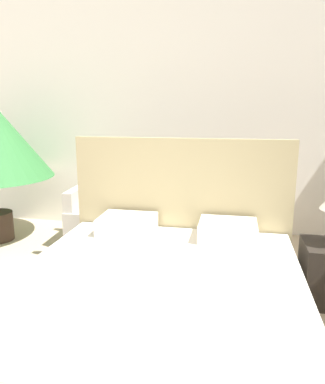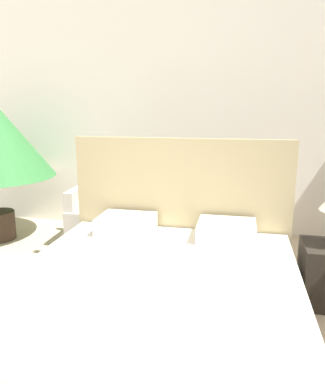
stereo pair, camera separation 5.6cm
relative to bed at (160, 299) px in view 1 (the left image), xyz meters
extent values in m
cube|color=silver|center=(-0.22, 2.26, 1.19)|extent=(10.00, 0.06, 2.90)
cube|color=brown|center=(0.00, -0.10, -0.12)|extent=(1.81, 1.99, 0.27)
cube|color=silver|center=(0.00, -0.10, 0.10)|extent=(1.77, 1.95, 0.18)
cube|color=tan|center=(0.00, 0.93, 0.35)|extent=(1.85, 0.06, 1.22)
cube|color=silver|center=(-0.41, 0.68, 0.26)|extent=(0.44, 0.36, 0.14)
cube|color=silver|center=(0.41, 0.68, 0.26)|extent=(0.44, 0.36, 0.14)
cube|color=#B7B2A8|center=(-0.94, 1.51, -0.05)|extent=(0.68, 0.59, 0.41)
cube|color=#B7B2A8|center=(-0.95, 1.76, 0.35)|extent=(0.65, 0.09, 0.39)
cube|color=#B7B2A8|center=(-1.22, 1.50, 0.25)|extent=(0.12, 0.51, 0.20)
cube|color=#B7B2A8|center=(-0.67, 1.52, 0.25)|extent=(0.12, 0.51, 0.20)
cube|color=#B7B2A8|center=(0.06, 1.51, -0.05)|extent=(0.67, 0.58, 0.41)
cube|color=#B7B2A8|center=(0.07, 1.76, 0.35)|extent=(0.65, 0.08, 0.39)
cube|color=#B7B2A8|center=(-0.22, 1.52, 0.25)|extent=(0.11, 0.51, 0.20)
cube|color=#B7B2A8|center=(0.33, 1.50, 0.25)|extent=(0.11, 0.51, 0.20)
cylinder|color=brown|center=(-0.44, 1.49, -0.05)|extent=(0.29, 0.29, 0.42)
camera|label=1|loc=(0.44, -2.15, 1.21)|focal=35.00mm
camera|label=2|loc=(0.49, -2.14, 1.21)|focal=35.00mm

